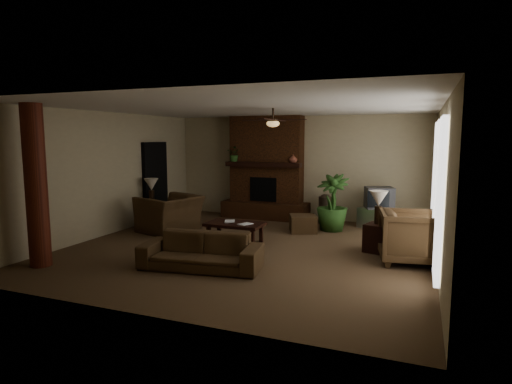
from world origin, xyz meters
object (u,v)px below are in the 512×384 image
at_px(lamp_left, 151,186).
at_px(armchair_left, 170,208).
at_px(armchair_right, 411,234).
at_px(ottoman, 303,224).
at_px(floor_vase, 325,207).
at_px(floor_plant, 332,215).
at_px(sofa, 201,245).
at_px(lamp_right, 379,201).
at_px(side_table_left, 154,214).
at_px(side_table_right, 379,238).
at_px(tv_stand, 377,218).
at_px(coffee_table, 235,225).
at_px(log_column, 36,186).

bearing_deg(lamp_left, armchair_left, -28.14).
height_order(armchair_right, ottoman, armchair_right).
height_order(floor_vase, floor_plant, floor_vase).
bearing_deg(sofa, lamp_right, 31.66).
bearing_deg(floor_plant, side_table_left, -167.06).
relative_size(armchair_right, floor_vase, 1.35).
height_order(ottoman, floor_plant, floor_plant).
xyz_separation_m(armchair_right, side_table_right, (-0.58, 0.57, -0.24)).
height_order(floor_plant, side_table_right, floor_plant).
height_order(lamp_left, side_table_right, lamp_left).
bearing_deg(floor_plant, floor_vase, 113.34).
distance_m(armchair_left, side_table_left, 0.98).
height_order(tv_stand, side_table_left, side_table_left).
bearing_deg(side_table_left, tv_stand, 16.79).
bearing_deg(tv_stand, sofa, -95.18).
distance_m(sofa, floor_vase, 4.72).
distance_m(armchair_right, ottoman, 3.00).
bearing_deg(armchair_left, tv_stand, 129.65).
bearing_deg(lamp_right, armchair_left, 179.30).
bearing_deg(coffee_table, lamp_right, 7.62).
distance_m(ottoman, lamp_right, 2.28).
bearing_deg(side_table_right, tv_stand, 96.49).
height_order(tv_stand, side_table_right, side_table_right).
height_order(tv_stand, floor_plant, floor_plant).
bearing_deg(log_column, side_table_left, 93.06).
relative_size(armchair_left, lamp_left, 2.00).
height_order(armchair_right, floor_vase, armchair_right).
height_order(armchair_left, ottoman, armchair_left).
relative_size(ottoman, lamp_right, 0.92).
distance_m(floor_plant, lamp_right, 2.06).
height_order(armchair_left, side_table_right, armchair_left).
relative_size(coffee_table, lamp_left, 1.85).
relative_size(ottoman, tv_stand, 0.71).
distance_m(sofa, lamp_right, 3.55).
relative_size(armchair_right, floor_plant, 0.77).
bearing_deg(armchair_left, coffee_table, 91.68).
height_order(log_column, floor_plant, log_column).
xyz_separation_m(sofa, tv_stand, (2.49, 4.40, -0.15)).
bearing_deg(log_column, floor_plant, 48.09).
xyz_separation_m(armchair_left, ottoman, (2.98, 1.07, -0.37)).
bearing_deg(side_table_left, floor_vase, 23.93).
height_order(sofa, tv_stand, sofa).
relative_size(armchair_left, ottoman, 2.17).
bearing_deg(floor_vase, lamp_right, -56.63).
xyz_separation_m(log_column, side_table_right, (5.43, 3.09, -1.12)).
xyz_separation_m(log_column, lamp_right, (5.39, 3.11, -0.40)).
distance_m(floor_vase, side_table_right, 2.85).
xyz_separation_m(log_column, armchair_left, (0.60, 3.17, -0.83)).
distance_m(log_column, lamp_right, 6.23).
distance_m(floor_plant, side_table_left, 4.50).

